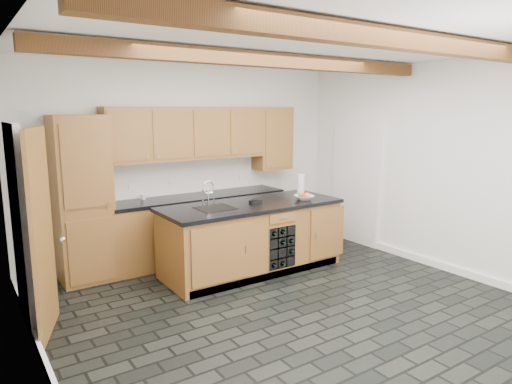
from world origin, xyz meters
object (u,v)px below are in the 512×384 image
(island, at_px, (253,237))
(fruit_bowl, at_px, (304,198))
(paper_towel, at_px, (301,184))
(kitchen_scale, at_px, (255,201))

(island, relative_size, fruit_bowl, 9.35)
(island, distance_m, paper_towel, 1.22)
(kitchen_scale, xyz_separation_m, fruit_bowl, (0.67, -0.21, 0.01))
(fruit_bowl, bearing_deg, island, 165.00)
(fruit_bowl, bearing_deg, paper_towel, 55.46)
(kitchen_scale, height_order, paper_towel, paper_towel)
(island, distance_m, kitchen_scale, 0.49)
(island, bearing_deg, paper_towel, 13.47)
(island, height_order, fruit_bowl, fruit_bowl)
(kitchen_scale, height_order, fruit_bowl, fruit_bowl)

